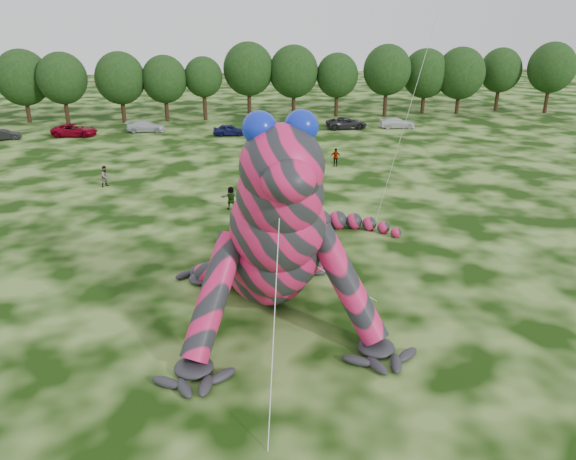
% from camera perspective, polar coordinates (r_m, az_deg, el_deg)
% --- Properties ---
extents(ground, '(240.00, 240.00, 0.00)m').
position_cam_1_polar(ground, '(27.66, -11.88, -10.95)').
color(ground, '#16330A').
rests_on(ground, ground).
extents(inflatable_gecko, '(19.72, 22.94, 10.92)m').
position_cam_1_polar(inflatable_gecko, '(29.33, -2.51, 3.26)').
color(inflatable_gecko, '#D31C57').
rests_on(inflatable_gecko, ground).
extents(tree_5, '(7.16, 6.44, 9.80)m').
position_cam_1_polar(tree_5, '(86.28, -25.24, 13.07)').
color(tree_5, black).
rests_on(tree_5, ground).
extents(tree_6, '(6.52, 5.86, 9.49)m').
position_cam_1_polar(tree_6, '(83.11, -21.84, 13.21)').
color(tree_6, black).
rests_on(tree_6, ground).
extents(tree_7, '(6.68, 6.01, 9.48)m').
position_cam_1_polar(tree_7, '(81.73, -16.61, 13.71)').
color(tree_7, black).
rests_on(tree_7, ground).
extents(tree_8, '(6.14, 5.53, 8.94)m').
position_cam_1_polar(tree_8, '(81.24, -12.38, 13.86)').
color(tree_8, black).
rests_on(tree_8, ground).
extents(tree_9, '(5.27, 4.74, 8.68)m').
position_cam_1_polar(tree_9, '(81.33, -8.53, 14.03)').
color(tree_9, black).
rests_on(tree_9, ground).
extents(tree_10, '(7.09, 6.38, 10.50)m').
position_cam_1_polar(tree_10, '(82.56, -4.01, 14.95)').
color(tree_10, black).
rests_on(tree_10, ground).
extents(tree_11, '(7.01, 6.31, 10.07)m').
position_cam_1_polar(tree_11, '(82.82, 0.58, 14.87)').
color(tree_11, black).
rests_on(tree_11, ground).
extents(tree_12, '(5.99, 5.39, 8.97)m').
position_cam_1_polar(tree_12, '(83.50, 5.00, 14.47)').
color(tree_12, black).
rests_on(tree_12, ground).
extents(tree_13, '(6.83, 6.15, 10.13)m').
position_cam_1_polar(tree_13, '(84.62, 9.98, 14.72)').
color(tree_13, black).
rests_on(tree_13, ground).
extents(tree_14, '(6.82, 6.14, 9.40)m').
position_cam_1_polar(tree_14, '(88.18, 13.73, 14.47)').
color(tree_14, black).
rests_on(tree_14, ground).
extents(tree_15, '(7.17, 6.45, 9.63)m').
position_cam_1_polar(tree_15, '(89.17, 17.06, 14.30)').
color(tree_15, black).
rests_on(tree_15, ground).
extents(tree_16, '(6.26, 5.63, 9.37)m').
position_cam_1_polar(tree_16, '(93.62, 20.69, 14.10)').
color(tree_16, black).
rests_on(tree_16, ground).
extents(tree_17, '(6.98, 6.28, 10.30)m').
position_cam_1_polar(tree_17, '(94.41, 25.08, 13.82)').
color(tree_17, black).
rests_on(tree_17, ground).
extents(car_1, '(4.00, 1.97, 1.26)m').
position_cam_1_polar(car_1, '(76.15, -26.90, 8.63)').
color(car_1, black).
rests_on(car_1, ground).
extents(car_2, '(5.71, 3.26, 1.50)m').
position_cam_1_polar(car_2, '(74.93, -20.85, 9.46)').
color(car_2, maroon).
rests_on(car_2, ground).
extents(car_3, '(4.97, 2.27, 1.41)m').
position_cam_1_polar(car_3, '(75.00, -14.22, 10.18)').
color(car_3, silver).
rests_on(car_3, ground).
extents(car_4, '(4.15, 1.95, 1.37)m').
position_cam_1_polar(car_4, '(70.97, -5.96, 10.07)').
color(car_4, '#111443').
rests_on(car_4, ground).
extents(car_5, '(4.33, 2.05, 1.37)m').
position_cam_1_polar(car_5, '(71.33, -0.12, 10.25)').
color(car_5, silver).
rests_on(car_5, ground).
extents(car_6, '(5.45, 2.75, 1.48)m').
position_cam_1_polar(car_6, '(75.14, 5.96, 10.75)').
color(car_6, '#242426').
rests_on(car_6, ground).
extents(car_7, '(4.84, 2.31, 1.36)m').
position_cam_1_polar(car_7, '(76.57, 11.01, 10.64)').
color(car_7, silver).
rests_on(car_7, ground).
extents(spectator_3, '(1.13, 0.65, 1.81)m').
position_cam_1_polar(spectator_3, '(56.49, 4.84, 7.38)').
color(spectator_3, gray).
rests_on(spectator_3, ground).
extents(spectator_5, '(1.71, 0.59, 1.83)m').
position_cam_1_polar(spectator_5, '(44.06, -5.81, 3.26)').
color(spectator_5, gray).
rests_on(spectator_5, ground).
extents(spectator_1, '(1.14, 1.13, 1.86)m').
position_cam_1_polar(spectator_1, '(52.17, -18.05, 5.22)').
color(spectator_1, gray).
rests_on(spectator_1, ground).
extents(spectator_2, '(1.16, 0.90, 1.59)m').
position_cam_1_polar(spectator_2, '(54.81, -0.60, 6.90)').
color(spectator_2, gray).
rests_on(spectator_2, ground).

